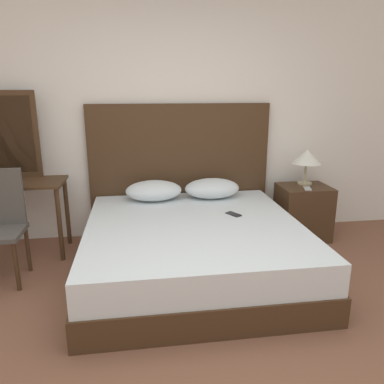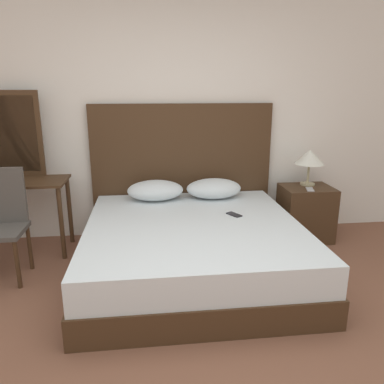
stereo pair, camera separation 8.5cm
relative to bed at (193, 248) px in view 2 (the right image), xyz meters
The scene contains 12 objects.
ground_plane 1.29m from the bed, 95.06° to the right, with size 16.00×16.00×0.00m, color brown.
wall_back 1.55m from the bed, 95.97° to the left, with size 10.00×0.06×2.70m.
bed is the anchor object (origin of this frame).
headboard 1.11m from the bed, 90.00° to the left, with size 1.97×0.05×1.45m.
pillow_left 0.86m from the bed, 112.94° to the left, with size 0.58×0.38×0.21m.
pillow_right 0.86m from the bed, 67.06° to the left, with size 0.58×0.38×0.21m.
phone_on_bed 0.49m from the bed, 21.18° to the left, with size 0.14×0.16×0.01m.
nightstand 1.47m from the bed, 26.31° to the left, with size 0.53×0.44×0.59m.
table_lamp 1.67m from the bed, 28.69° to the left, with size 0.32×0.32×0.38m.
phone_on_nightstand 1.44m from the bed, 22.70° to the left, with size 0.11×0.16×0.01m.
vanity_desk 1.88m from the bed, 159.32° to the left, with size 1.08×0.49×0.74m.
vanity_mirror 2.14m from the bed, 153.28° to the left, with size 0.60×0.03×0.85m.
Camera 2 is at (-0.27, -1.78, 1.62)m, focal length 35.00 mm.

